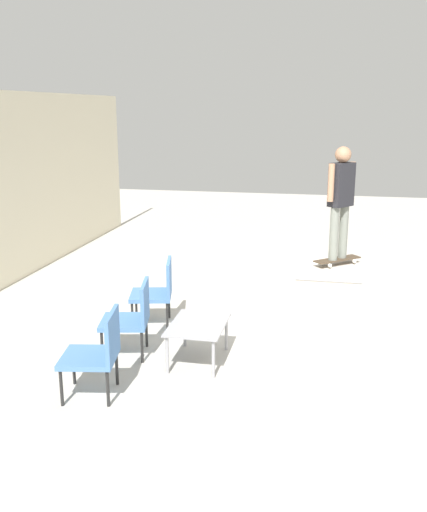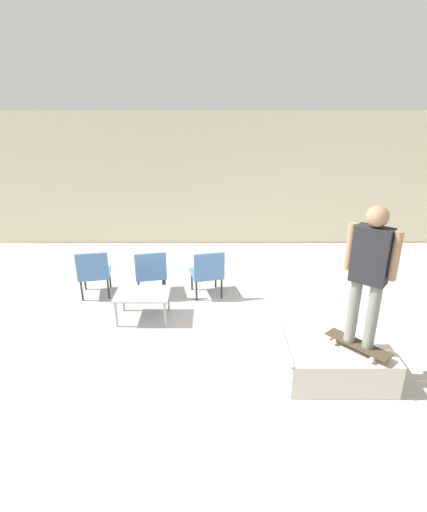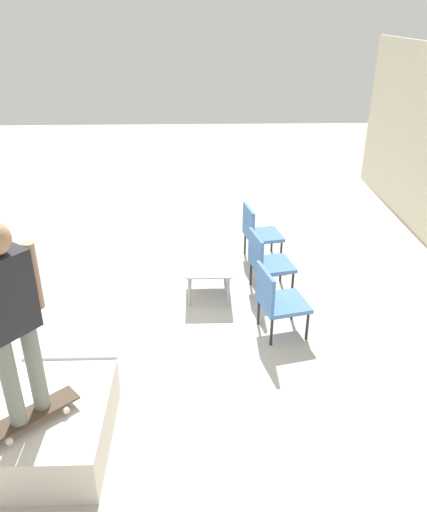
# 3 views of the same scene
# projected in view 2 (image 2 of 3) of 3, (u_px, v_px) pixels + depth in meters

# --- Properties ---
(ground_plane) EXTENTS (24.00, 24.00, 0.00)m
(ground_plane) POSITION_uv_depth(u_px,v_px,m) (210.00, 352.00, 5.46)
(ground_plane) COLOR #B7B2A8
(house_wall_back) EXTENTS (12.00, 0.06, 3.00)m
(house_wall_back) POSITION_uv_depth(u_px,v_px,m) (211.00, 180.00, 9.11)
(house_wall_back) COLOR beige
(house_wall_back) RESTS_ON ground_plane
(skate_ramp_box) EXTENTS (1.29, 0.91, 0.46)m
(skate_ramp_box) POSITION_uv_depth(u_px,v_px,m) (336.00, 360.00, 4.93)
(skate_ramp_box) COLOR silver
(skate_ramp_box) RESTS_ON ground_plane
(skateboard_on_ramp) EXTENTS (0.67, 0.71, 0.07)m
(skateboard_on_ramp) POSITION_uv_depth(u_px,v_px,m) (358.00, 344.00, 4.71)
(skateboard_on_ramp) COLOR #473828
(skateboard_on_ramp) RESTS_ON skate_ramp_box
(person_skater) EXTENTS (0.47, 0.39, 1.67)m
(person_skater) POSITION_uv_depth(u_px,v_px,m) (370.00, 267.00, 4.35)
(person_skater) COLOR gray
(person_skater) RESTS_ON skateboard_on_ramp
(coffee_table) EXTENTS (0.83, 0.60, 0.44)m
(coffee_table) POSITION_uv_depth(u_px,v_px,m) (143.00, 296.00, 6.15)
(coffee_table) COLOR #9E9EA3
(coffee_table) RESTS_ON ground_plane
(patio_chair_left) EXTENTS (0.60, 0.60, 0.86)m
(patio_chair_left) POSITION_uv_depth(u_px,v_px,m) (94.00, 271.00, 6.84)
(patio_chair_left) COLOR black
(patio_chair_left) RESTS_ON ground_plane
(patio_chair_center) EXTENTS (0.62, 0.62, 0.86)m
(patio_chair_center) POSITION_uv_depth(u_px,v_px,m) (151.00, 271.00, 6.84)
(patio_chair_center) COLOR black
(patio_chair_center) RESTS_ON ground_plane
(patio_chair_right) EXTENTS (0.62, 0.62, 0.86)m
(patio_chair_right) POSITION_uv_depth(u_px,v_px,m) (208.00, 271.00, 6.84)
(patio_chair_right) COLOR black
(patio_chair_right) RESTS_ON ground_plane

